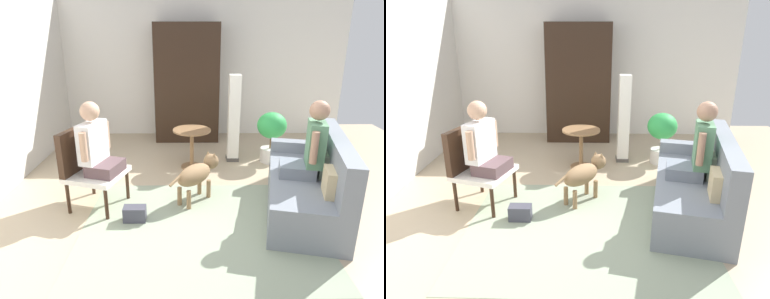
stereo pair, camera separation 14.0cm
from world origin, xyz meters
The scene contains 13 objects.
ground_plane centered at (0.00, 0.00, 0.00)m, with size 8.05×8.05×0.00m, color tan.
back_wall centered at (0.00, 3.41, 1.38)m, with size 5.81×0.12×2.77m, color silver.
area_rug centered at (-0.05, -0.26, 0.00)m, with size 2.61×2.17×0.01m, color gray.
couch centered at (1.25, 0.13, 0.33)m, with size 1.20×1.97×0.94m.
armchair centered at (-1.41, 0.30, 0.56)m, with size 0.76×0.78×0.98m.
person_on_couch centered at (1.21, 0.12, 0.82)m, with size 0.54×0.52×0.89m.
person_on_armchair centered at (-1.27, 0.26, 0.80)m, with size 0.51×0.55×0.86m.
round_end_table centered at (-0.13, 1.49, 0.42)m, with size 0.58×0.58×0.63m.
dog centered at (-0.07, 0.41, 0.37)m, with size 0.63×0.72×0.57m.
potted_plant centered at (1.15, 1.73, 0.52)m, with size 0.47×0.47×0.83m.
column_lamp centered at (0.55, 1.81, 0.70)m, with size 0.20×0.20×1.41m.
armoire_cabinet centered at (-0.21, 3.00, 1.09)m, with size 1.19×0.56×2.19m, color black.
handbag centered at (-0.80, -0.10, 0.09)m, with size 0.25×0.15×0.18m, color #3F3F4C.
Camera 1 is at (-0.19, -3.60, 2.10)m, focal length 32.46 mm.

